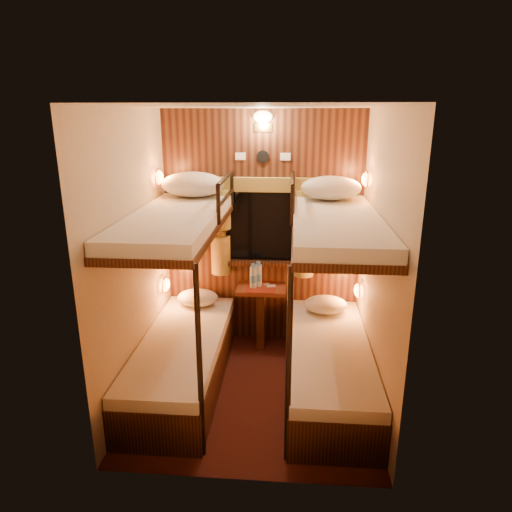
# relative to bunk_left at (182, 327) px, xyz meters

# --- Properties ---
(floor) EXTENTS (2.10, 2.10, 0.00)m
(floor) POSITION_rel_bunk_left_xyz_m (0.65, -0.07, -0.56)
(floor) COLOR black
(floor) RESTS_ON ground
(ceiling) EXTENTS (2.10, 2.10, 0.00)m
(ceiling) POSITION_rel_bunk_left_xyz_m (0.65, -0.07, 1.84)
(ceiling) COLOR silver
(ceiling) RESTS_ON wall_back
(wall_back) EXTENTS (2.40, 0.00, 2.40)m
(wall_back) POSITION_rel_bunk_left_xyz_m (0.65, 0.98, 0.64)
(wall_back) COLOR #C6B293
(wall_back) RESTS_ON floor
(wall_front) EXTENTS (2.40, 0.00, 2.40)m
(wall_front) POSITION_rel_bunk_left_xyz_m (0.65, -1.12, 0.64)
(wall_front) COLOR #C6B293
(wall_front) RESTS_ON floor
(wall_left) EXTENTS (0.00, 2.40, 2.40)m
(wall_left) POSITION_rel_bunk_left_xyz_m (-0.35, -0.07, 0.64)
(wall_left) COLOR #C6B293
(wall_left) RESTS_ON floor
(wall_right) EXTENTS (0.00, 2.40, 2.40)m
(wall_right) POSITION_rel_bunk_left_xyz_m (1.65, -0.07, 0.64)
(wall_right) COLOR #C6B293
(wall_right) RESTS_ON floor
(back_panel) EXTENTS (2.00, 0.03, 2.40)m
(back_panel) POSITION_rel_bunk_left_xyz_m (0.65, 0.97, 0.64)
(back_panel) COLOR black
(back_panel) RESTS_ON floor
(bunk_left) EXTENTS (0.72, 1.90, 1.82)m
(bunk_left) POSITION_rel_bunk_left_xyz_m (0.00, 0.00, 0.00)
(bunk_left) COLOR black
(bunk_left) RESTS_ON floor
(bunk_right) EXTENTS (0.72, 1.90, 1.82)m
(bunk_right) POSITION_rel_bunk_left_xyz_m (1.30, 0.00, 0.00)
(bunk_right) COLOR black
(bunk_right) RESTS_ON floor
(window) EXTENTS (1.00, 0.12, 0.79)m
(window) POSITION_rel_bunk_left_xyz_m (0.65, 0.94, 0.62)
(window) COLOR black
(window) RESTS_ON back_panel
(curtains) EXTENTS (1.10, 0.22, 1.00)m
(curtains) POSITION_rel_bunk_left_xyz_m (0.65, 0.90, 0.71)
(curtains) COLOR olive
(curtains) RESTS_ON back_panel
(back_fixtures) EXTENTS (0.54, 0.09, 0.48)m
(back_fixtures) POSITION_rel_bunk_left_xyz_m (0.65, 0.93, 1.69)
(back_fixtures) COLOR black
(back_fixtures) RESTS_ON back_panel
(reading_lamps) EXTENTS (2.00, 0.20, 1.25)m
(reading_lamps) POSITION_rel_bunk_left_xyz_m (0.65, 0.63, 0.68)
(reading_lamps) COLOR orange
(reading_lamps) RESTS_ON wall_left
(table) EXTENTS (0.50, 0.34, 0.66)m
(table) POSITION_rel_bunk_left_xyz_m (0.65, 0.78, -0.14)
(table) COLOR #592714
(table) RESTS_ON floor
(bottle_left) EXTENTS (0.07, 0.07, 0.26)m
(bottle_left) POSITION_rel_bunk_left_xyz_m (0.57, 0.76, 0.20)
(bottle_left) COLOR #99BFE5
(bottle_left) RESTS_ON table
(bottle_right) EXTENTS (0.08, 0.08, 0.27)m
(bottle_right) POSITION_rel_bunk_left_xyz_m (0.62, 0.80, 0.21)
(bottle_right) COLOR #99BFE5
(bottle_right) RESTS_ON table
(sachet_a) EXTENTS (0.10, 0.09, 0.01)m
(sachet_a) POSITION_rel_bunk_left_xyz_m (0.75, 0.81, 0.09)
(sachet_a) COLOR silver
(sachet_a) RESTS_ON table
(sachet_b) EXTENTS (0.09, 0.08, 0.01)m
(sachet_b) POSITION_rel_bunk_left_xyz_m (0.70, 0.86, 0.09)
(sachet_b) COLOR silver
(sachet_b) RESTS_ON table
(pillow_lower_left) EXTENTS (0.42, 0.30, 0.17)m
(pillow_lower_left) POSITION_rel_bunk_left_xyz_m (-0.00, 0.72, -0.02)
(pillow_lower_left) COLOR silver
(pillow_lower_left) RESTS_ON bunk_left
(pillow_lower_right) EXTENTS (0.43, 0.31, 0.17)m
(pillow_lower_right) POSITION_rel_bunk_left_xyz_m (1.30, 0.64, -0.02)
(pillow_lower_right) COLOR silver
(pillow_lower_right) RESTS_ON bunk_right
(pillow_upper_left) EXTENTS (0.60, 0.43, 0.24)m
(pillow_upper_left) POSITION_rel_bunk_left_xyz_m (-0.00, 0.70, 1.15)
(pillow_upper_left) COLOR silver
(pillow_upper_left) RESTS_ON bunk_left
(pillow_upper_right) EXTENTS (0.55, 0.40, 0.22)m
(pillow_upper_right) POSITION_rel_bunk_left_xyz_m (1.30, 0.65, 1.14)
(pillow_upper_right) COLOR silver
(pillow_upper_right) RESTS_ON bunk_right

